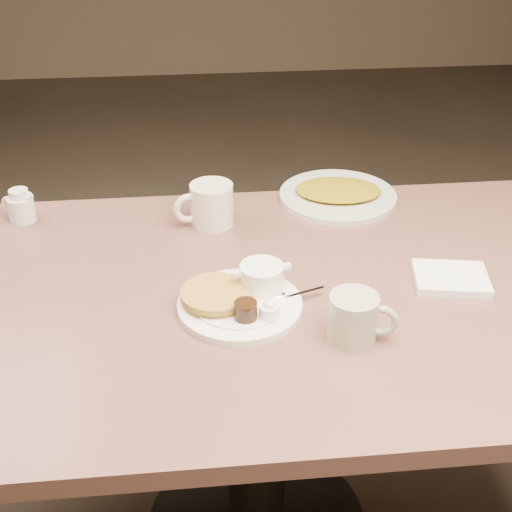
{
  "coord_description": "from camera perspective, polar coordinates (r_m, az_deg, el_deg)",
  "views": [
    {
      "loc": [
        -0.12,
        -1.16,
        1.54
      ],
      "look_at": [
        0.0,
        0.02,
        0.82
      ],
      "focal_mm": 48.9,
      "sensor_mm": 36.0,
      "label": 1
    }
  ],
  "objects": [
    {
      "name": "diner_table",
      "position": [
        1.51,
        0.08,
        -8.19
      ],
      "size": [
        1.5,
        0.9,
        0.75
      ],
      "color": "#84564C",
      "rests_on": "ground"
    },
    {
      "name": "main_plate",
      "position": [
        1.35,
        -1.23,
        -3.33
      ],
      "size": [
        0.31,
        0.29,
        0.07
      ],
      "color": "white",
      "rests_on": "diner_table"
    },
    {
      "name": "coffee_mug_near",
      "position": [
        1.27,
        8.09,
        -4.97
      ],
      "size": [
        0.14,
        0.11,
        0.09
      ],
      "color": "#B8B59E",
      "rests_on": "diner_table"
    },
    {
      "name": "napkin",
      "position": [
        1.48,
        15.66,
        -1.78
      ],
      "size": [
        0.17,
        0.14,
        0.02
      ],
      "color": "white",
      "rests_on": "diner_table"
    },
    {
      "name": "coffee_mug_far",
      "position": [
        1.63,
        -3.78,
        4.21
      ],
      "size": [
        0.15,
        0.12,
        0.1
      ],
      "color": "#F2E4CF",
      "rests_on": "diner_table"
    },
    {
      "name": "creamer_right",
      "position": [
        1.74,
        -18.7,
        3.85
      ],
      "size": [
        0.09,
        0.07,
        0.08
      ],
      "color": "white",
      "rests_on": "diner_table"
    },
    {
      "name": "hash_plate",
      "position": [
        1.77,
        6.71,
        5.06
      ],
      "size": [
        0.33,
        0.33,
        0.04
      ],
      "color": "silver",
      "rests_on": "diner_table"
    }
  ]
}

